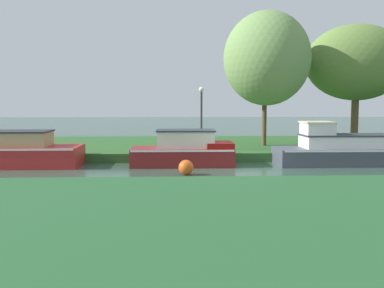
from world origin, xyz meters
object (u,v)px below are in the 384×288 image
maroon_narrowboat (185,151)px  red_cruiser (4,151)px  willow_tree_left (267,59)px  lamp_post (201,110)px  slate_barge (382,150)px  willow_tree_centre (357,63)px  channel_buoy (186,167)px  mooring_post_near (36,144)px

maroon_narrowboat → red_cruiser: size_ratio=0.68×
willow_tree_left → lamp_post: (-3.39, -1.62, -2.56)m
slate_barge → willow_tree_centre: willow_tree_centre is taller
slate_barge → channel_buoy: slate_barge is taller
willow_tree_left → slate_barge: bearing=-43.7°
maroon_narrowboat → channel_buoy: bearing=-90.3°
slate_barge → lamp_post: bearing=162.6°
red_cruiser → mooring_post_near: 1.67m
willow_tree_centre → lamp_post: bearing=-160.0°
willow_tree_centre → mooring_post_near: (-16.03, -4.08, -3.97)m
slate_barge → willow_tree_centre: (1.05, 5.50, 4.15)m
willow_tree_left → channel_buoy: bearing=-123.4°
willow_tree_centre → channel_buoy: (-9.48, -7.96, -4.49)m
maroon_narrowboat → willow_tree_centre: 11.71m
slate_barge → mooring_post_near: slate_barge is taller
willow_tree_left → channel_buoy: willow_tree_left is taller
slate_barge → channel_buoy: size_ratio=16.56×
lamp_post → slate_barge: bearing=-17.4°
willow_tree_centre → red_cruiser: bearing=-162.0°
red_cruiser → mooring_post_near: (0.87, 1.42, 0.17)m
maroon_narrowboat → mooring_post_near: 6.72m
slate_barge → red_cruiser: (-15.85, -0.00, 0.01)m
willow_tree_left → maroon_narrowboat: bearing=-136.8°
willow_tree_centre → mooring_post_near: willow_tree_centre is taller
maroon_narrowboat → channel_buoy: (-0.01, -2.46, -0.34)m
maroon_narrowboat → channel_buoy: 2.49m
willow_tree_centre → mooring_post_near: size_ratio=8.11×
red_cruiser → channel_buoy: bearing=-18.4°
willow_tree_left → channel_buoy: 8.97m
lamp_post → mooring_post_near: (-7.42, -0.95, -1.46)m
willow_tree_centre → channel_buoy: bearing=-140.0°
slate_barge → willow_tree_left: bearing=136.3°
willow_tree_centre → channel_buoy: 13.17m
willow_tree_centre → slate_barge: bearing=-100.8°
maroon_narrowboat → channel_buoy: size_ratio=7.67×
maroon_narrowboat → willow_tree_centre: willow_tree_centre is taller
mooring_post_near → willow_tree_left: bearing=13.4°
maroon_narrowboat → red_cruiser: maroon_narrowboat is taller
lamp_post → channel_buoy: size_ratio=5.36×
maroon_narrowboat → mooring_post_near: bearing=167.8°
slate_barge → lamp_post: size_ratio=3.09×
red_cruiser → willow_tree_centre: (16.90, 5.50, 4.14)m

